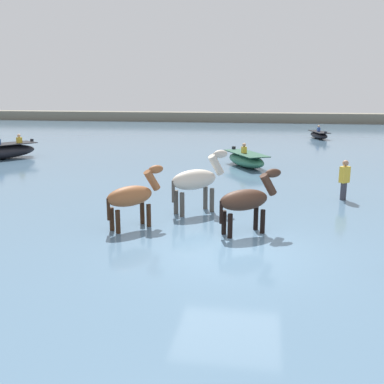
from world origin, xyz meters
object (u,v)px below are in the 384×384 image
object	(u,v)px
horse_flank_dark_bay	(246,201)
person_spectator_far	(344,183)
horse_trailing_chestnut	(132,197)
horse_lead_pinto	(197,181)
boat_near_port	(319,135)
boat_near_starboard	(246,160)

from	to	relation	value
horse_flank_dark_bay	person_spectator_far	xyz separation A→B (m)	(3.04, 4.10, -0.27)
horse_trailing_chestnut	person_spectator_far	world-z (taller)	horse_trailing_chestnut
horse_lead_pinto	boat_near_port	size ratio (longest dim) A/B	0.72
horse_trailing_chestnut	horse_flank_dark_bay	size ratio (longest dim) A/B	0.99
boat_near_port	horse_flank_dark_bay	bearing A→B (deg)	-100.55
horse_trailing_chestnut	horse_flank_dark_bay	xyz separation A→B (m)	(2.97, 0.02, 0.01)
horse_trailing_chestnut	boat_near_starboard	xyz separation A→B (m)	(2.52, 10.18, -0.50)
horse_flank_dark_bay	boat_near_starboard	distance (m)	10.19
horse_lead_pinto	horse_trailing_chestnut	world-z (taller)	horse_lead_pinto
horse_lead_pinto	boat_near_port	xyz separation A→B (m)	(5.95, 21.86, -0.69)
horse_trailing_chestnut	horse_flank_dark_bay	bearing A→B (deg)	0.39
horse_lead_pinto	horse_flank_dark_bay	xyz separation A→B (m)	(1.55, -1.76, -0.12)
boat_near_starboard	person_spectator_far	distance (m)	7.00
horse_lead_pinto	horse_flank_dark_bay	bearing A→B (deg)	-48.77
horse_flank_dark_bay	boat_near_starboard	xyz separation A→B (m)	(-0.46, 10.16, -0.51)
boat_near_port	person_spectator_far	world-z (taller)	person_spectator_far
horse_trailing_chestnut	boat_near_starboard	bearing A→B (deg)	76.11
horse_flank_dark_bay	boat_near_starboard	world-z (taller)	horse_flank_dark_bay
horse_lead_pinto	boat_near_starboard	size ratio (longest dim) A/B	0.66
boat_near_starboard	boat_near_port	world-z (taller)	boat_near_starboard
horse_lead_pinto	boat_near_starboard	xyz separation A→B (m)	(1.09, 8.40, -0.62)
horse_lead_pinto	horse_trailing_chestnut	xyz separation A→B (m)	(-1.43, -1.78, -0.13)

